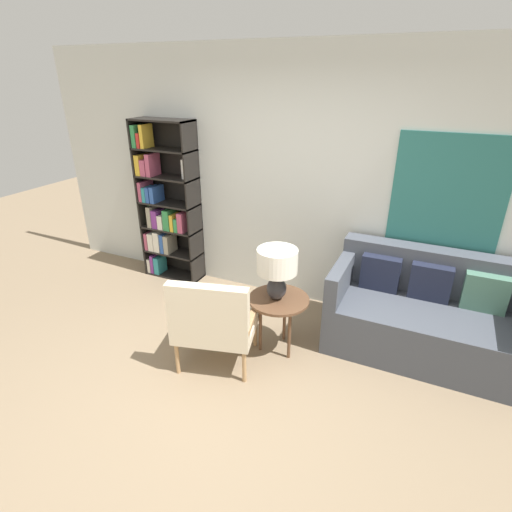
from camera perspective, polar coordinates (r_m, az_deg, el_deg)
The scene contains 7 objects.
ground_plane at distance 3.35m, azimuth -7.81°, elevation -21.26°, with size 14.00×14.00×0.00m, color #847056.
wall_back at distance 4.29m, azimuth 6.24°, elevation 10.39°, with size 6.40×0.08×2.70m.
bookshelf at distance 5.02m, azimuth -12.99°, elevation 6.85°, with size 0.74×0.30×1.94m.
armchair at distance 3.44m, azimuth -6.17°, elevation -9.10°, with size 0.80×0.74×0.89m.
couch at distance 4.05m, azimuth 22.85°, elevation -7.84°, with size 1.67×0.86×0.92m.
side_table at distance 3.65m, azimuth 3.26°, elevation -6.80°, with size 0.55×0.55×0.55m.
table_lamp at distance 3.46m, azimuth 3.03°, elevation -1.48°, with size 0.36×0.36×0.48m.
Camera 1 is at (1.36, -1.91, 2.40)m, focal length 28.00 mm.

